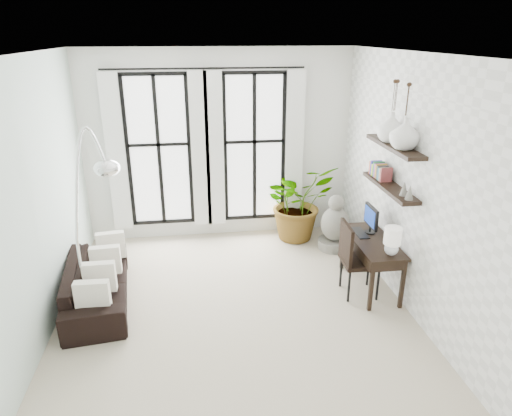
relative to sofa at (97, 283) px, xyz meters
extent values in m
plane|color=beige|center=(1.80, -0.48, -0.28)|extent=(5.00, 5.00, 0.00)
plane|color=white|center=(1.80, -0.48, 2.92)|extent=(5.00, 5.00, 0.00)
plane|color=silver|center=(-0.45, -0.48, 1.32)|extent=(0.00, 5.00, 5.00)
plane|color=white|center=(4.05, -0.48, 1.32)|extent=(0.00, 5.00, 5.00)
plane|color=white|center=(1.80, 2.02, 1.32)|extent=(4.50, 0.00, 4.50)
cube|color=white|center=(0.80, 1.99, 1.27)|extent=(1.00, 0.02, 2.50)
cube|color=white|center=(0.12, 1.89, 1.27)|extent=(0.30, 0.04, 2.60)
cube|color=white|center=(1.48, 1.89, 1.27)|extent=(0.30, 0.04, 2.60)
cube|color=white|center=(2.40, 1.99, 1.27)|extent=(1.00, 0.02, 2.50)
cube|color=white|center=(1.72, 1.89, 1.27)|extent=(0.30, 0.04, 2.60)
cube|color=white|center=(3.08, 1.89, 1.27)|extent=(0.30, 0.04, 2.60)
cylinder|color=black|center=(1.60, 1.90, 2.60)|extent=(3.20, 0.03, 0.03)
cube|color=black|center=(3.91, -0.15, 1.22)|extent=(0.25, 1.30, 0.05)
cube|color=black|center=(3.91, -0.15, 1.77)|extent=(0.25, 1.30, 0.05)
cube|color=orange|center=(3.91, 0.40, 1.33)|extent=(0.16, 0.03, 0.18)
cube|color=#3F36BE|center=(3.91, 0.35, 1.33)|extent=(0.16, 0.03, 0.18)
cube|color=yellow|center=(3.91, 0.31, 1.33)|extent=(0.16, 0.03, 0.18)
cube|color=#2D874B|center=(3.91, 0.26, 1.33)|extent=(0.16, 0.03, 0.18)
cube|color=#A24AAD|center=(3.91, 0.22, 1.33)|extent=(0.16, 0.03, 0.18)
cube|color=gold|center=(3.91, 0.17, 1.33)|extent=(0.16, 0.03, 0.18)
cube|color=#484848|center=(3.91, 0.13, 1.33)|extent=(0.16, 0.03, 0.18)
cube|color=teal|center=(3.91, 0.08, 1.33)|extent=(0.16, 0.03, 0.18)
cube|color=gray|center=(3.91, 0.04, 1.33)|extent=(0.16, 0.03, 0.18)
cube|color=brown|center=(3.91, -0.01, 1.33)|extent=(0.16, 0.04, 0.18)
cone|color=gray|center=(3.91, -0.55, 1.33)|extent=(0.10, 0.10, 0.18)
cone|color=gray|center=(3.91, -0.70, 1.33)|extent=(0.10, 0.10, 0.18)
imported|color=black|center=(0.00, 0.00, 0.00)|extent=(0.98, 2.01, 0.56)
cube|color=white|center=(0.10, -0.70, 0.22)|extent=(0.40, 0.12, 0.40)
cube|color=white|center=(0.10, -0.23, 0.22)|extent=(0.40, 0.12, 0.40)
cube|color=white|center=(0.10, 0.23, 0.22)|extent=(0.40, 0.12, 0.40)
cube|color=white|center=(0.10, 0.70, 0.22)|extent=(0.40, 0.12, 0.40)
imported|color=#2D7228|center=(3.11, 1.65, 0.39)|extent=(1.49, 1.39, 1.34)
cube|color=black|center=(3.75, -0.15, 0.44)|extent=(0.53, 1.25, 0.04)
cube|color=black|center=(3.73, -0.15, 0.35)|extent=(0.48, 1.19, 0.12)
cube|color=black|center=(3.54, -0.73, 0.07)|extent=(0.05, 0.05, 0.69)
cube|color=black|center=(3.96, -0.73, 0.07)|extent=(0.05, 0.05, 0.69)
cube|color=black|center=(3.54, 0.42, 0.07)|extent=(0.05, 0.05, 0.69)
cube|color=black|center=(3.96, 0.42, 0.07)|extent=(0.05, 0.05, 0.69)
cube|color=black|center=(3.80, 0.09, 0.71)|extent=(0.04, 0.42, 0.30)
cube|color=navy|center=(3.77, 0.09, 0.71)|extent=(0.00, 0.36, 0.24)
cube|color=black|center=(3.65, 0.09, 0.47)|extent=(0.15, 0.40, 0.02)
sphere|color=silver|center=(3.80, -0.63, 0.55)|extent=(0.18, 0.18, 0.18)
cylinder|color=white|center=(3.80, -0.63, 0.74)|extent=(0.22, 0.22, 0.22)
cube|color=black|center=(3.54, -0.29, 0.21)|extent=(0.52, 0.52, 0.06)
cube|color=black|center=(3.32, -0.28, 0.49)|extent=(0.07, 0.50, 0.55)
cylinder|color=black|center=(3.35, -0.48, -0.05)|extent=(0.03, 0.03, 0.46)
cylinder|color=black|center=(3.74, -0.48, -0.05)|extent=(0.03, 0.03, 0.46)
cylinder|color=black|center=(3.35, -0.09, -0.05)|extent=(0.03, 0.03, 0.46)
cylinder|color=black|center=(3.74, -0.09, -0.05)|extent=(0.03, 0.03, 0.46)
cylinder|color=silver|center=(-0.10, -0.26, -0.23)|extent=(0.36, 0.36, 0.10)
cylinder|color=silver|center=(-0.10, -0.26, 0.27)|extent=(0.04, 0.04, 1.00)
ellipsoid|color=silver|center=(0.30, 0.05, 1.57)|extent=(0.32, 0.32, 0.21)
cylinder|color=gray|center=(3.63, 1.13, -0.20)|extent=(0.52, 0.52, 0.16)
ellipsoid|color=gray|center=(3.63, 1.13, 0.16)|extent=(0.47, 0.47, 0.58)
sphere|color=gray|center=(3.63, 1.13, 0.53)|extent=(0.26, 0.26, 0.26)
imported|color=white|center=(3.91, -0.40, 1.98)|extent=(0.37, 0.37, 0.38)
imported|color=white|center=(3.91, 0.00, 1.98)|extent=(0.37, 0.37, 0.38)
camera|label=1|loc=(1.36, -5.55, 3.14)|focal=32.00mm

